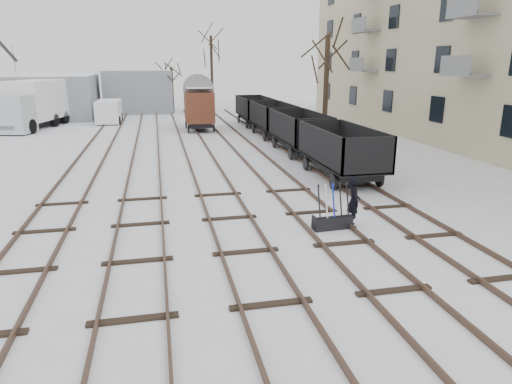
{
  "coord_description": "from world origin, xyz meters",
  "views": [
    {
      "loc": [
        -2.26,
        -11.85,
        5.25
      ],
      "look_at": [
        0.74,
        2.03,
        1.2
      ],
      "focal_mm": 32.0,
      "sensor_mm": 36.0,
      "label": 1
    }
  ],
  "objects_px": {
    "worker": "(354,201)",
    "freight_wagon_a": "(341,159)",
    "box_van_wagon": "(199,105)",
    "lorry": "(31,104)",
    "ground_frame": "(332,220)",
    "panel_van": "(109,111)"
  },
  "relations": [
    {
      "from": "worker",
      "to": "freight_wagon_a",
      "type": "xyz_separation_m",
      "value": [
        2.11,
        6.24,
        0.05
      ]
    },
    {
      "from": "worker",
      "to": "box_van_wagon",
      "type": "relative_size",
      "value": 0.38
    },
    {
      "from": "freight_wagon_a",
      "to": "box_van_wagon",
      "type": "distance_m",
      "value": 17.89
    },
    {
      "from": "worker",
      "to": "lorry",
      "type": "height_order",
      "value": "lorry"
    },
    {
      "from": "freight_wagon_a",
      "to": "worker",
      "type": "bearing_deg",
      "value": -108.67
    },
    {
      "from": "ground_frame",
      "to": "box_van_wagon",
      "type": "relative_size",
      "value": 0.33
    },
    {
      "from": "worker",
      "to": "freight_wagon_a",
      "type": "distance_m",
      "value": 6.59
    },
    {
      "from": "freight_wagon_a",
      "to": "panel_van",
      "type": "relative_size",
      "value": 1.29
    },
    {
      "from": "panel_van",
      "to": "freight_wagon_a",
      "type": "bearing_deg",
      "value": -61.41
    },
    {
      "from": "lorry",
      "to": "panel_van",
      "type": "height_order",
      "value": "lorry"
    },
    {
      "from": "box_van_wagon",
      "to": "panel_van",
      "type": "distance_m",
      "value": 9.84
    },
    {
      "from": "worker",
      "to": "box_van_wagon",
      "type": "xyz_separation_m",
      "value": [
        -2.85,
        23.4,
        1.12
      ]
    },
    {
      "from": "ground_frame",
      "to": "box_van_wagon",
      "type": "xyz_separation_m",
      "value": [
        -2.1,
        23.5,
        1.69
      ]
    },
    {
      "from": "worker",
      "to": "lorry",
      "type": "relative_size",
      "value": 0.2
    },
    {
      "from": "ground_frame",
      "to": "lorry",
      "type": "distance_m",
      "value": 31.25
    },
    {
      "from": "box_van_wagon",
      "to": "ground_frame",
      "type": "bearing_deg",
      "value": -83.56
    },
    {
      "from": "box_van_wagon",
      "to": "freight_wagon_a",
      "type": "bearing_deg",
      "value": -72.55
    },
    {
      "from": "worker",
      "to": "lorry",
      "type": "bearing_deg",
      "value": 40.34
    },
    {
      "from": "ground_frame",
      "to": "panel_van",
      "type": "xyz_separation_m",
      "value": [
        -9.56,
        29.84,
        0.75
      ]
    },
    {
      "from": "box_van_wagon",
      "to": "lorry",
      "type": "height_order",
      "value": "lorry"
    },
    {
      "from": "lorry",
      "to": "panel_van",
      "type": "xyz_separation_m",
      "value": [
        5.71,
        2.63,
        -0.94
      ]
    },
    {
      "from": "box_van_wagon",
      "to": "lorry",
      "type": "bearing_deg",
      "value": 165.55
    }
  ]
}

